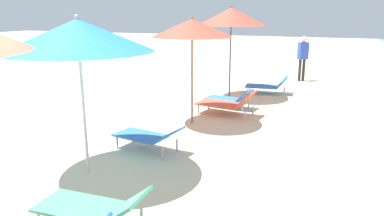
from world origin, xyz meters
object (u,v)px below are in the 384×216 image
Objects in this scene: lounger_second_shoreside at (149,136)px; umbrella_second at (78,35)px; lounger_third_shoreside at (227,103)px; umbrella_third at (192,28)px; lounger_second_inland at (93,207)px; umbrella_farthest at (231,17)px; person_walking_near at (303,54)px; lounger_farthest_inland at (229,98)px; lounger_farthest_shoreside at (268,85)px.

umbrella_second is at bearing 79.01° from lounger_second_shoreside.
umbrella_third is at bearing 66.78° from lounger_third_shoreside.
umbrella_farthest is at bearing -88.62° from lounger_second_inland.
lounger_second_inland is 11.31m from person_walking_near.
lounger_farthest_inland is at bearing -88.24° from lounger_second_shoreside.
lounger_farthest_shoreside is 2.32m from lounger_farthest_inland.
umbrella_second is 3.28m from umbrella_third.
lounger_second_shoreside is 3.76m from lounger_farthest_inland.
lounger_third_shoreside is at bearing -92.87° from lounger_second_inland.
umbrella_third reaches higher than lounger_farthest_shoreside.
person_walking_near reaches higher than lounger_second_inland.
umbrella_farthest is at bearing -82.00° from lounger_second_shoreside.
lounger_farthest_shoreside is at bearing -91.43° from lounger_second_shoreside.
lounger_third_shoreside is 0.76m from lounger_farthest_inland.
lounger_second_shoreside is (0.45, 1.24, -1.92)m from umbrella_second.
umbrella_second is 1.87× the size of lounger_farthest_inland.
lounger_second_shoreside is at bearing -91.01° from umbrella_farthest.
umbrella_second reaches higher than lounger_second_inland.
lounger_second_shoreside is 0.52× the size of umbrella_farthest.
umbrella_third is 1.61× the size of lounger_third_shoreside.
person_walking_near is (1.38, 4.99, 0.77)m from lounger_farthest_inland.
lounger_third_shoreside is at bearing -74.78° from umbrella_farthest.
lounger_second_shoreside is at bearing 69.99° from umbrella_second.
lounger_second_inland is 0.52× the size of umbrella_farthest.
umbrella_second reaches higher than lounger_second_shoreside.
lounger_third_shoreside is 0.56× the size of umbrella_farthest.
lounger_third_shoreside is 5.90m from person_walking_near.
umbrella_farthest reaches higher than lounger_farthest_shoreside.
lounger_farthest_shoreside reaches higher than lounger_farthest_inland.
lounger_third_shoreside is at bearing 110.68° from lounger_farthest_inland.
lounger_second_shoreside is at bearing -78.76° from lounger_second_inland.
umbrella_second is 6.27m from umbrella_farthest.
lounger_second_shoreside is 2.77m from umbrella_third.
umbrella_farthest is 2.00× the size of lounger_farthest_shoreside.
umbrella_second is 0.92× the size of umbrella_farthest.
umbrella_second is at bearing -52.68° from person_walking_near.
umbrella_second reaches higher than lounger_farthest_shoreside.
lounger_farthest_inland is at bearing -55.12° from person_walking_near.
umbrella_third reaches higher than lounger_second_inland.
umbrella_third is at bearing -85.64° from lounger_second_inland.
lounger_second_inland is at bearing 99.46° from lounger_farthest_inland.
umbrella_second is 1.83× the size of lounger_farthest_shoreside.
lounger_farthest_shoreside is at bearing 75.36° from umbrella_third.
lounger_second_shoreside is 0.93× the size of lounger_third_shoreside.
lounger_third_shoreside reaches higher than lounger_second_shoreside.
lounger_third_shoreside is at bearing 59.73° from umbrella_third.
umbrella_third is 1.84× the size of lounger_farthest_inland.
lounger_farthest_shoreside is 1.02× the size of lounger_farthest_inland.
lounger_second_shoreside is 1.03× the size of lounger_farthest_shoreside.
lounger_second_shoreside is at bearing 84.97° from lounger_third_shoreside.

